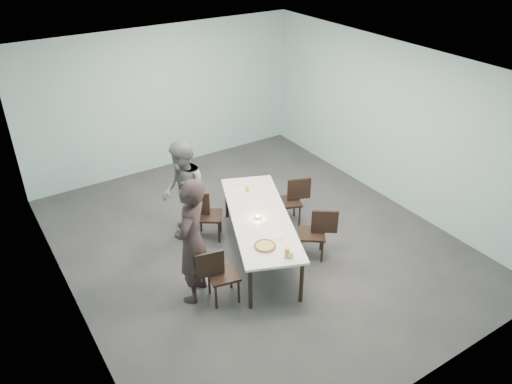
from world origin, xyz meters
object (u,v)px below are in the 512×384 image
chair_near_left (218,272)px  beer_glass (287,253)px  chair_near_right (317,230)px  chair_far_right (293,198)px  table (260,219)px  pizza (265,246)px  water_tumbler (291,254)px  diner_near (192,241)px  diner_far (184,193)px  tealight (258,217)px  side_plate (278,236)px  amber_tumbler (247,189)px  chair_far_left (204,212)px

chair_near_left → beer_glass: 1.03m
chair_near_right → chair_far_right: 1.07m
table → chair_near_right: 0.94m
pizza → water_tumbler: 0.42m
table → chair_near_left: chair_near_left is taller
diner_near → diner_far: (0.52, 1.37, -0.06)m
chair_near_right → tealight: bearing=5.3°
pizza → table: bearing=62.1°
table → chair_near_left: (-1.10, -0.59, -0.19)m
chair_far_right → side_plate: bearing=66.2°
chair_near_left → pizza: (0.71, -0.15, 0.27)m
chair_near_right → diner_far: diner_far is taller
side_plate → beer_glass: size_ratio=1.20×
beer_glass → diner_near: bearing=144.0°
table → water_tumbler: bearing=-101.0°
chair_near_left → diner_far: size_ratio=0.48×
chair_far_right → pizza: bearing=61.9°
side_plate → tealight: size_ratio=3.21×
amber_tumbler → pizza: bearing=-112.7°
table → chair_near_left: bearing=-151.8°
diner_far → amber_tumbler: bearing=88.2°
chair_near_left → side_plate: chair_near_left is taller
diner_near → diner_far: 1.47m
chair_far_right → amber_tumbler: bearing=2.1°
side_plate → beer_glass: 0.53m
chair_far_left → diner_far: 0.51m
diner_near → beer_glass: diner_near is taller
chair_near_right → tealight: chair_near_right is taller
diner_near → water_tumbler: diner_near is taller
chair_near_left → side_plate: size_ratio=4.83×
diner_near → pizza: size_ratio=5.67×
tealight → amber_tumbler: amber_tumbler is taller
tealight → amber_tumbler: (0.31, 0.81, 0.02)m
chair_near_right → diner_near: size_ratio=0.45×
table → amber_tumbler: (0.24, 0.76, 0.10)m
table → water_tumbler: 1.14m
chair_far_left → chair_near_right: (1.27, -1.46, 0.00)m
chair_near_right → pizza: (-1.14, -0.20, 0.27)m
chair_far_right → chair_near_left: bearing=47.9°
chair_near_right → diner_far: 2.26m
diner_far → pizza: size_ratio=5.29×
chair_far_left → chair_near_right: same height
chair_near_left → pizza: chair_near_left is taller
chair_far_left → tealight: chair_far_left is taller
chair_far_left → beer_glass: beer_glass is taller
table → pizza: pizza is taller
chair_near_right → diner_near: diner_near is taller
chair_near_left → water_tumbler: (0.88, -0.53, 0.29)m
chair_far_left → diner_near: size_ratio=0.45×
table → chair_far_right: (1.02, 0.49, -0.19)m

